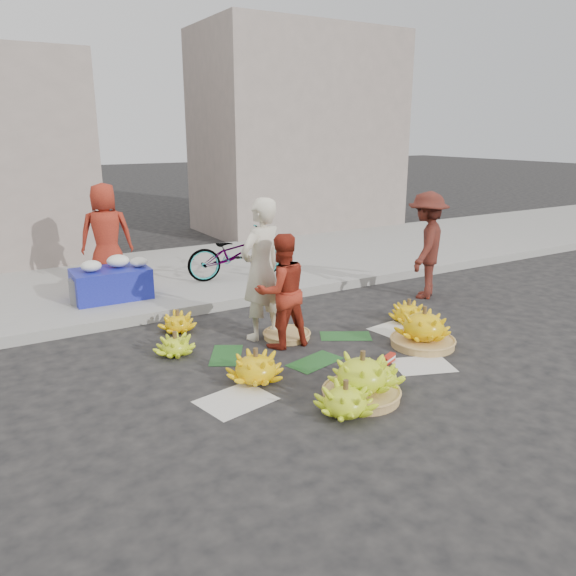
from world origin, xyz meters
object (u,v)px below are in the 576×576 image
banana_bunch_0 (256,367)px  bicycle (235,253)px  banana_bunch_4 (424,328)px  flower_table (112,281)px  vendor_cream (261,269)px

banana_bunch_0 → bicycle: bicycle is taller
banana_bunch_0 → banana_bunch_4: size_ratio=0.97×
banana_bunch_0 → bicycle: (1.48, 3.61, 0.39)m
banana_bunch_4 → bicycle: (-0.76, 3.75, 0.33)m
flower_table → banana_bunch_0: bearing=-79.2°
vendor_cream → banana_bunch_4: bearing=121.7°
banana_bunch_0 → vendor_cream: bearing=59.2°
banana_bunch_4 → bicycle: bearing=101.5°
vendor_cream → bicycle: size_ratio=1.08×
banana_bunch_0 → flower_table: bearing=100.3°
flower_table → bicycle: bicycle is taller
banana_bunch_0 → banana_bunch_4: banana_bunch_4 is taller
banana_bunch_0 → bicycle: size_ratio=0.49×
banana_bunch_0 → bicycle: 3.92m
banana_bunch_4 → flower_table: bearing=128.6°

